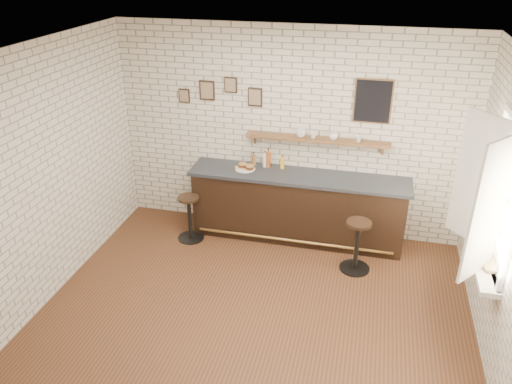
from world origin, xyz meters
TOP-DOWN VIEW (x-y plane):
  - ground at (0.00, 0.00)m, footprint 5.00×5.00m
  - bar_counter at (0.20, 1.70)m, footprint 3.10×0.65m
  - sandwich_plate at (-0.58, 1.71)m, footprint 0.28×0.28m
  - ciabatta_sandwich at (-0.57, 1.71)m, footprint 0.27×0.19m
  - potato_chips at (-0.60, 1.71)m, footprint 0.26×0.19m
  - bitters_bottle_brown at (-0.49, 1.87)m, footprint 0.07×0.07m
  - bitters_bottle_white at (-0.33, 1.87)m, footprint 0.06×0.06m
  - bitters_bottle_amber at (-0.28, 1.87)m, footprint 0.07×0.07m
  - condiment_bottle_yellow at (-0.07, 1.87)m, footprint 0.06×0.06m
  - bar_stool_left at (-1.31, 1.29)m, footprint 0.40×0.40m
  - bar_stool_right at (1.09, 1.07)m, footprint 0.40×0.40m
  - wall_shelf at (0.40, 1.90)m, footprint 2.00×0.18m
  - shelf_cup_a at (0.17, 1.90)m, footprint 0.14×0.14m
  - shelf_cup_b at (0.34, 1.90)m, footprint 0.12×0.12m
  - shelf_cup_c at (0.63, 1.90)m, footprint 0.15×0.15m
  - shelf_cup_d at (0.97, 1.90)m, footprint 0.12×0.12m
  - back_wall_decor at (0.23, 1.98)m, footprint 2.96×0.02m
  - window_sill at (2.40, 0.30)m, footprint 0.20×1.35m
  - casement_window at (2.36, 0.30)m, footprint 0.40×1.30m
  - book_lower at (2.38, 0.06)m, footprint 0.25×0.29m
  - book_upper at (2.38, 0.07)m, footprint 0.19×0.24m

SIDE VIEW (x-z plane):
  - ground at x=0.00m, z-range 0.00..0.00m
  - bar_stool_left at x=-1.31m, z-range 0.02..0.71m
  - bar_stool_right at x=1.09m, z-range 0.03..0.75m
  - bar_counter at x=0.20m, z-range 0.00..1.01m
  - window_sill at x=2.40m, z-range 0.87..0.93m
  - book_lower at x=2.38m, z-range 0.93..0.95m
  - book_upper at x=2.38m, z-range 0.95..0.97m
  - sandwich_plate at x=-0.58m, z-range 1.01..1.02m
  - potato_chips at x=-0.60m, z-range 1.02..1.03m
  - ciabatta_sandwich at x=-0.57m, z-range 1.02..1.11m
  - condiment_bottle_yellow at x=-0.07m, z-range 0.99..1.19m
  - bitters_bottle_brown at x=-0.49m, z-range 0.99..1.20m
  - bitters_bottle_white at x=-0.33m, z-range 0.99..1.23m
  - bitters_bottle_amber at x=-0.28m, z-range 0.98..1.27m
  - wall_shelf at x=0.40m, z-range 1.39..1.57m
  - shelf_cup_d at x=0.97m, z-range 1.50..1.58m
  - shelf_cup_b at x=0.34m, z-range 1.50..1.58m
  - shelf_cup_c at x=0.63m, z-range 1.50..1.60m
  - shelf_cup_a at x=0.17m, z-range 1.50..1.61m
  - casement_window at x=2.36m, z-range 0.87..2.43m
  - back_wall_decor at x=0.23m, z-range 1.77..2.33m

